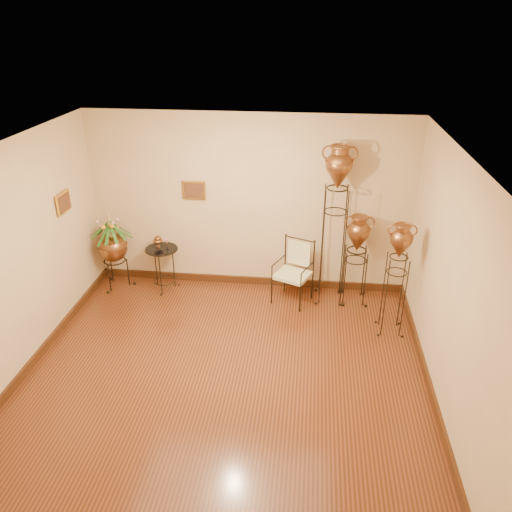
# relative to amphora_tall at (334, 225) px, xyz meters

# --- Properties ---
(ground) EXTENTS (5.00, 5.00, 0.00)m
(ground) POSITION_rel_amphora_tall_xyz_m (-1.32, -2.15, -1.26)
(ground) COLOR #632F17
(ground) RESTS_ON ground
(room_shell) EXTENTS (5.02, 5.02, 2.81)m
(room_shell) POSITION_rel_amphora_tall_xyz_m (-1.32, -2.14, 0.47)
(room_shell) COLOR beige
(room_shell) RESTS_ON ground
(amphora_tall) EXTENTS (0.61, 0.61, 2.47)m
(amphora_tall) POSITION_rel_amphora_tall_xyz_m (0.00, 0.00, 0.00)
(amphora_tall) COLOR black
(amphora_tall) RESTS_ON ground
(amphora_mid) EXTENTS (0.43, 0.43, 1.65)m
(amphora_mid) POSITION_rel_amphora_tall_xyz_m (0.83, -0.79, -0.42)
(amphora_mid) COLOR black
(amphora_mid) RESTS_ON ground
(amphora_short) EXTENTS (0.52, 0.52, 1.44)m
(amphora_short) POSITION_rel_amphora_tall_xyz_m (0.36, -0.00, -0.54)
(amphora_short) COLOR black
(amphora_short) RESTS_ON ground
(planter_urn) EXTENTS (0.75, 0.75, 1.35)m
(planter_urn) POSITION_rel_amphora_tall_xyz_m (-3.47, -0.00, -0.50)
(planter_urn) COLOR black
(planter_urn) RESTS_ON ground
(armchair) EXTENTS (0.72, 0.70, 0.99)m
(armchair) POSITION_rel_amphora_tall_xyz_m (-0.58, -0.15, -0.76)
(armchair) COLOR black
(armchair) RESTS_ON ground
(side_table) EXTENTS (0.55, 0.55, 0.92)m
(side_table) POSITION_rel_amphora_tall_xyz_m (-2.67, 0.00, -0.88)
(side_table) COLOR black
(side_table) RESTS_ON ground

